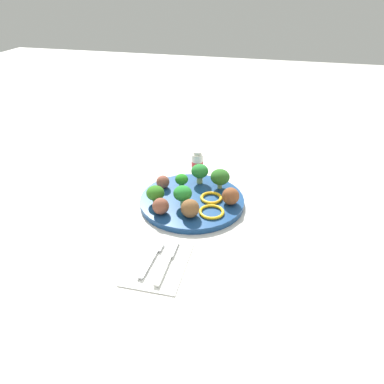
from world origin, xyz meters
TOP-DOWN VIEW (x-y plane):
  - ground_plane at (0.00, 0.00)m, footprint 4.00×4.00m
  - plate at (0.00, 0.00)m, footprint 0.28×0.28m
  - broccoli_floret_back_left at (0.09, -0.00)m, footprint 0.05×0.05m
  - broccoli_floret_near_rim at (-0.04, 0.01)m, footprint 0.05×0.05m
  - broccoli_floret_front_left at (0.04, 0.04)m, footprint 0.04×0.04m
  - broccoli_floret_front_right at (0.07, -0.06)m, footprint 0.05×0.05m
  - broccoli_floret_far_rim at (-0.05, 0.09)m, footprint 0.05×0.05m
  - meatball_front_left at (-0.09, 0.06)m, footprint 0.04×0.04m
  - meatball_front_right at (-0.00, -0.10)m, footprint 0.05×0.05m
  - meatball_back_left at (-0.08, -0.02)m, footprint 0.05×0.05m
  - meatball_far_rim at (0.04, 0.09)m, footprint 0.04×0.04m
  - pepper_ring_mid_right at (0.01, -0.05)m, footprint 0.06×0.06m
  - pepper_ring_far_rim at (-0.06, -0.07)m, footprint 0.07×0.07m
  - napkin at (-0.25, 0.01)m, footprint 0.17×0.12m
  - fork at (-0.24, 0.03)m, footprint 0.12×0.02m
  - knife at (-0.24, -0.01)m, footprint 0.15×0.02m
  - yogurt_bottle at (0.19, 0.03)m, footprint 0.04×0.04m

SIDE VIEW (x-z plane):
  - ground_plane at x=0.00m, z-range 0.00..0.00m
  - napkin at x=-0.25m, z-range 0.00..0.01m
  - knife at x=-0.24m, z-range 0.00..0.01m
  - fork at x=-0.24m, z-range 0.00..0.01m
  - plate at x=0.00m, z-range 0.00..0.02m
  - pepper_ring_far_rim at x=-0.06m, z-range 0.02..0.02m
  - pepper_ring_mid_right at x=0.01m, z-range 0.02..0.02m
  - yogurt_bottle at x=0.19m, z-range 0.00..0.07m
  - meatball_far_rim at x=0.04m, z-range 0.02..0.05m
  - meatball_front_left at x=-0.09m, z-range 0.02..0.06m
  - meatball_front_right at x=0.00m, z-range 0.02..0.06m
  - meatball_back_left at x=-0.08m, z-range 0.02..0.06m
  - broccoli_floret_front_left at x=0.04m, z-range 0.02..0.07m
  - broccoli_floret_far_rim at x=-0.05m, z-range 0.02..0.07m
  - broccoli_floret_front_right at x=0.07m, z-range 0.02..0.08m
  - broccoli_floret_back_left at x=0.09m, z-range 0.02..0.08m
  - broccoli_floret_near_rim at x=-0.04m, z-range 0.02..0.08m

